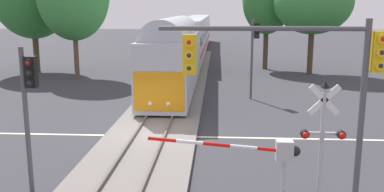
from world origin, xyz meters
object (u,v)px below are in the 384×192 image
Objects in this scene: traffic_signal_far_side at (254,46)px; oak_far_right at (313,2)px; commuter_train at (191,37)px; traffic_signal_median at (29,97)px; crossing_signal_mast at (323,130)px; crossing_gate_near at (270,151)px; traffic_signal_near_right at (304,75)px.

oak_far_right reaches higher than traffic_signal_far_side.
commuter_train reaches higher than traffic_signal_median.
crossing_signal_mast is at bearing -1.40° from traffic_signal_median.
commuter_train is 11.80× the size of crossing_gate_near.
commuter_train is 40.35m from traffic_signal_near_right.
traffic_signal_near_right is (0.40, -2.97, 3.01)m from crossing_gate_near.
oak_far_right is at bearing 78.91° from crossing_signal_mast.
traffic_signal_far_side reaches higher than traffic_signal_median.
traffic_signal_median is 8.61m from traffic_signal_near_right.
traffic_signal_median is 0.90× the size of traffic_signal_far_side.
traffic_signal_median is (-7.80, -0.59, 1.86)m from crossing_gate_near.
traffic_signal_far_side reaches higher than crossing_gate_near.
traffic_signal_near_right is at bearing -116.65° from crossing_signal_mast.
oak_far_right is (6.28, 11.97, 3.06)m from traffic_signal_far_side.
traffic_signal_near_right is (8.20, -2.39, 1.15)m from traffic_signal_median.
commuter_train is 15.25× the size of crossing_signal_mast.
traffic_signal_near_right reaches higher than traffic_signal_far_side.
traffic_signal_near_right is at bearing -90.84° from traffic_signal_far_side.
crossing_signal_mast is (1.48, -0.81, 0.98)m from crossing_gate_near.
traffic_signal_median is at bearing 163.77° from traffic_signal_near_right.
traffic_signal_far_side reaches higher than crossing_signal_mast.
traffic_signal_near_right reaches higher than traffic_signal_median.
commuter_train is 11.08× the size of traffic_signal_far_side.
traffic_signal_median is at bearing -175.69° from crossing_gate_near.
oak_far_right is (11.86, -9.90, 3.97)m from commuter_train.
traffic_signal_far_side is at bearing 87.49° from crossing_gate_near.
commuter_train is 15.95m from oak_far_right.
traffic_signal_near_right is 0.60× the size of oak_far_right.
oak_far_right reaches higher than crossing_signal_mast.
crossing_gate_near is 4.25m from traffic_signal_near_right.
crossing_signal_mast is at bearing -101.09° from oak_far_right.
crossing_gate_near is 15.29m from traffic_signal_far_side.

